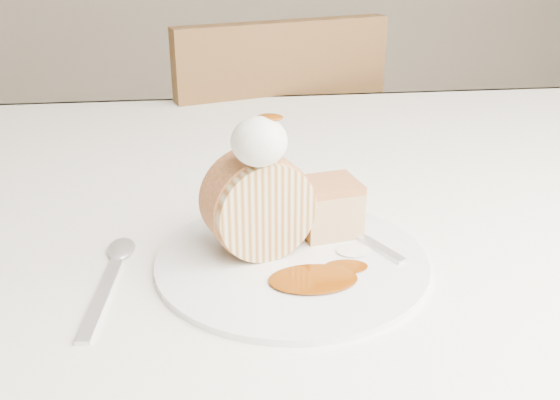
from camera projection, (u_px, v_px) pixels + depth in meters
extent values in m
cube|color=white|center=(317.00, 206.00, 0.76)|extent=(1.40, 0.90, 0.04)
cube|color=white|center=(276.00, 167.00, 1.21)|extent=(1.40, 0.01, 0.28)
cube|color=brown|center=(251.00, 209.00, 1.47)|extent=(0.52, 0.52, 0.04)
cube|color=brown|center=(283.00, 136.00, 1.21)|extent=(0.41, 0.16, 0.44)
cylinder|color=brown|center=(289.00, 245.00, 1.77)|extent=(0.04, 0.04, 0.41)
cylinder|color=brown|center=(165.00, 271.00, 1.64)|extent=(0.04, 0.04, 0.41)
cylinder|color=brown|center=(350.00, 311.00, 1.47)|extent=(0.04, 0.04, 0.41)
cylinder|color=brown|center=(206.00, 349.00, 1.34)|extent=(0.04, 0.04, 0.41)
cylinder|color=white|center=(292.00, 260.00, 0.59)|extent=(0.30, 0.30, 0.01)
cylinder|color=beige|center=(259.00, 205.00, 0.58)|extent=(0.11, 0.08, 0.09)
cube|color=#CB844C|center=(328.00, 210.00, 0.63)|extent=(0.07, 0.06, 0.05)
ellipsoid|color=white|center=(259.00, 142.00, 0.53)|extent=(0.05, 0.05, 0.04)
ellipsoid|color=#6E2F04|center=(269.00, 111.00, 0.53)|extent=(0.02, 0.02, 0.01)
cube|color=silver|center=(364.00, 239.00, 0.62)|extent=(0.09, 0.15, 0.00)
cube|color=silver|center=(102.00, 297.00, 0.53)|extent=(0.04, 0.16, 0.00)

